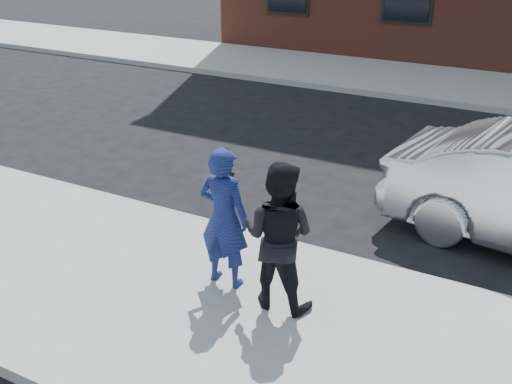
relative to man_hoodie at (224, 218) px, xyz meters
The scene contains 5 objects.
ground 2.54m from the man_hoodie, ahead, with size 100.00×100.00×0.00m, color black.
near_sidewalk 2.55m from the man_hoodie, 13.75° to the right, with size 50.00×3.50×0.15m, color gray.
near_curb 2.78m from the man_hoodie, 28.18° to the left, with size 50.00×0.10×0.15m, color #999691.
man_hoodie is the anchor object (origin of this frame).
man_peacoat 0.74m from the man_hoodie, ahead, with size 0.86×0.69×1.71m.
Camera 1 is at (0.86, -4.86, 4.13)m, focal length 42.00 mm.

